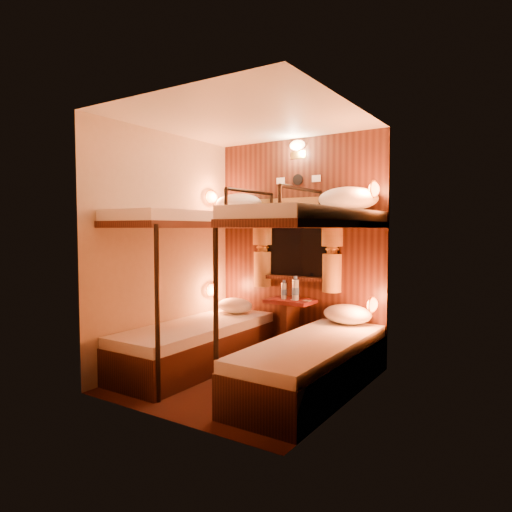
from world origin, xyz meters
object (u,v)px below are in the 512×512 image
Objects in this scene: bunk_right at (312,328)px; table at (290,321)px; bottle_left at (284,291)px; bottle_right at (295,290)px; bunk_left at (197,313)px.

bunk_right is 2.90× the size of table.
bottle_right is (0.14, 0.01, 0.02)m from bottle_left.
bunk_left is 8.95× the size of bottle_left.
bunk_right is (1.30, 0.00, 0.00)m from bunk_left.
table is at bearing 154.17° from bottle_right.
bottle_right is (-0.56, 0.74, 0.20)m from bunk_right.
table is 2.50× the size of bottle_right.
bottle_left is (-0.05, -0.05, 0.33)m from table.
bottle_left is (-0.70, 0.73, 0.18)m from bunk_right.
bunk_left is at bearing -129.26° from bottle_left.
bunk_left is at bearing -129.67° from table.
table is (-0.65, 0.78, -0.14)m from bunk_right.
bottle_left is 0.81× the size of bottle_right.
bunk_left is 1.02m from table.
bunk_right is 1.03m from bottle_left.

